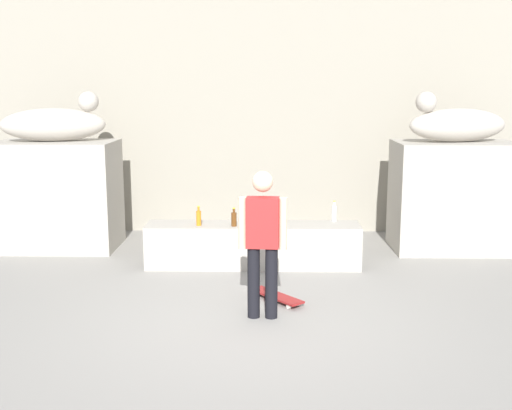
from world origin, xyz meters
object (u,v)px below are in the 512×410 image
statue_reclining_right (456,124)px  bottle_brown (234,219)px  bottle_orange (199,218)px  bottle_clear (334,213)px  skateboard (276,296)px  statue_reclining_left (56,123)px  skater (263,238)px

statue_reclining_right → bottle_brown: size_ratio=6.29×
statue_reclining_right → bottle_orange: statue_reclining_right is taller
statue_reclining_right → bottle_clear: bearing=9.6°
bottle_clear → statue_reclining_right: bearing=22.7°
skateboard → statue_reclining_left: bearing=12.3°
statue_reclining_left → skater: size_ratio=1.01×
statue_reclining_right → bottle_clear: statue_reclining_right is taller
skater → bottle_orange: (-0.92, 1.99, -0.18)m
statue_reclining_right → skateboard: 4.27m
skateboard → bottle_orange: bearing=-3.6°
statue_reclining_left → bottle_clear: statue_reclining_left is taller
skater → bottle_brown: bearing=-74.1°
statue_reclining_left → skateboard: statue_reclining_left is taller
bottle_clear → bottle_brown: (-1.45, -0.36, -0.02)m
skater → bottle_brown: 2.01m
bottle_orange → statue_reclining_right: bearing=16.2°
bottle_orange → bottle_brown: bottle_orange is taller
skater → bottle_clear: bearing=-110.3°
skateboard → bottle_orange: 1.92m
bottle_clear → statue_reclining_left: bearing=169.2°
bottle_orange → bottle_clear: bottle_clear is taller
skater → bottle_clear: skater is taller
skateboard → statue_reclining_right: bearing=-88.4°
statue_reclining_right → bottle_clear: 2.45m
bottle_orange → skateboard: bearing=-52.8°
statue_reclining_right → bottle_brown: (-3.39, -1.17, -1.27)m
bottle_orange → skater: bearing=-65.1°
bottle_orange → bottle_brown: size_ratio=1.06×
statue_reclining_right → bottle_clear: (-1.94, -0.81, -1.26)m
statue_reclining_right → skater: size_ratio=1.01×
bottle_brown → bottle_clear: bearing=13.8°
statue_reclining_left → bottle_brown: bearing=-35.7°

